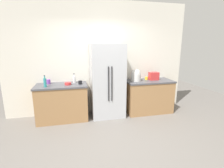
{
  "coord_description": "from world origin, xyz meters",
  "views": [
    {
      "loc": [
        -0.68,
        -2.79,
        1.81
      ],
      "look_at": [
        0.06,
        0.38,
        1.06
      ],
      "focal_mm": 26.52,
      "sensor_mm": 36.0,
      "label": 1
    }
  ],
  "objects_px": {
    "refrigerator": "(107,81)",
    "toaster": "(154,76)",
    "cup_b": "(80,82)",
    "bowl_a": "(68,84)",
    "rice_cooker": "(136,75)",
    "bottle_a": "(74,79)",
    "cup_a": "(48,82)",
    "cup_c": "(146,78)",
    "bottle_b": "(45,82)"
  },
  "relations": [
    {
      "from": "refrigerator",
      "to": "toaster",
      "type": "height_order",
      "value": "refrigerator"
    },
    {
      "from": "cup_b",
      "to": "bowl_a",
      "type": "distance_m",
      "value": 0.29
    },
    {
      "from": "rice_cooker",
      "to": "bottle_a",
      "type": "distance_m",
      "value": 1.61
    },
    {
      "from": "refrigerator",
      "to": "cup_a",
      "type": "distance_m",
      "value": 1.46
    },
    {
      "from": "refrigerator",
      "to": "bottle_a",
      "type": "bearing_deg",
      "value": 170.16
    },
    {
      "from": "cup_a",
      "to": "cup_c",
      "type": "bearing_deg",
      "value": -1.9
    },
    {
      "from": "bottle_b",
      "to": "bottle_a",
      "type": "bearing_deg",
      "value": 24.29
    },
    {
      "from": "toaster",
      "to": "bowl_a",
      "type": "bearing_deg",
      "value": -177.83
    },
    {
      "from": "refrigerator",
      "to": "cup_c",
      "type": "relative_size",
      "value": 22.76
    },
    {
      "from": "toaster",
      "to": "cup_a",
      "type": "height_order",
      "value": "toaster"
    },
    {
      "from": "cup_a",
      "to": "cup_b",
      "type": "relative_size",
      "value": 1.21
    },
    {
      "from": "toaster",
      "to": "bottle_a",
      "type": "bearing_deg",
      "value": 177.34
    },
    {
      "from": "cup_c",
      "to": "refrigerator",
      "type": "bearing_deg",
      "value": -174.9
    },
    {
      "from": "cup_b",
      "to": "bowl_a",
      "type": "bearing_deg",
      "value": 179.7
    },
    {
      "from": "bowl_a",
      "to": "rice_cooker",
      "type": "bearing_deg",
      "value": 1.95
    },
    {
      "from": "refrigerator",
      "to": "bottle_a",
      "type": "distance_m",
      "value": 0.84
    },
    {
      "from": "refrigerator",
      "to": "cup_b",
      "type": "xyz_separation_m",
      "value": [
        -0.69,
        -0.04,
        0.01
      ]
    },
    {
      "from": "bottle_a",
      "to": "bowl_a",
      "type": "height_order",
      "value": "bottle_a"
    },
    {
      "from": "bottle_b",
      "to": "refrigerator",
      "type": "bearing_deg",
      "value": 5.77
    },
    {
      "from": "toaster",
      "to": "cup_b",
      "type": "height_order",
      "value": "toaster"
    },
    {
      "from": "bottle_a",
      "to": "cup_b",
      "type": "xyz_separation_m",
      "value": [
        0.14,
        -0.19,
        -0.05
      ]
    },
    {
      "from": "cup_b",
      "to": "cup_c",
      "type": "relative_size",
      "value": 1.1
    },
    {
      "from": "cup_a",
      "to": "cup_c",
      "type": "distance_m",
      "value": 2.57
    },
    {
      "from": "bottle_a",
      "to": "cup_b",
      "type": "relative_size",
      "value": 2.67
    },
    {
      "from": "bottle_a",
      "to": "bottle_b",
      "type": "relative_size",
      "value": 0.88
    },
    {
      "from": "rice_cooker",
      "to": "cup_b",
      "type": "bearing_deg",
      "value": -177.6
    },
    {
      "from": "toaster",
      "to": "cup_a",
      "type": "distance_m",
      "value": 2.76
    },
    {
      "from": "toaster",
      "to": "cup_a",
      "type": "xyz_separation_m",
      "value": [
        -2.75,
        0.14,
        -0.05
      ]
    },
    {
      "from": "rice_cooker",
      "to": "bottle_b",
      "type": "relative_size",
      "value": 1.18
    },
    {
      "from": "rice_cooker",
      "to": "cup_b",
      "type": "height_order",
      "value": "rice_cooker"
    },
    {
      "from": "cup_c",
      "to": "bowl_a",
      "type": "relative_size",
      "value": 0.53
    },
    {
      "from": "cup_a",
      "to": "cup_c",
      "type": "xyz_separation_m",
      "value": [
        2.57,
        -0.09,
        -0.01
      ]
    },
    {
      "from": "bottle_a",
      "to": "cup_b",
      "type": "distance_m",
      "value": 0.24
    },
    {
      "from": "cup_a",
      "to": "toaster",
      "type": "bearing_deg",
      "value": -2.94
    },
    {
      "from": "refrigerator",
      "to": "cup_c",
      "type": "height_order",
      "value": "refrigerator"
    },
    {
      "from": "bottle_b",
      "to": "rice_cooker",
      "type": "bearing_deg",
      "value": 4.22
    },
    {
      "from": "bottle_a",
      "to": "bowl_a",
      "type": "xyz_separation_m",
      "value": [
        -0.15,
        -0.19,
        -0.06
      ]
    },
    {
      "from": "bottle_a",
      "to": "bottle_b",
      "type": "xyz_separation_m",
      "value": [
        -0.65,
        -0.29,
        0.01
      ]
    },
    {
      "from": "cup_a",
      "to": "bowl_a",
      "type": "distance_m",
      "value": 0.52
    },
    {
      "from": "cup_b",
      "to": "bowl_a",
      "type": "xyz_separation_m",
      "value": [
        -0.29,
        0.0,
        -0.02
      ]
    },
    {
      "from": "refrigerator",
      "to": "bottle_b",
      "type": "distance_m",
      "value": 1.48
    },
    {
      "from": "refrigerator",
      "to": "toaster",
      "type": "bearing_deg",
      "value": 1.92
    },
    {
      "from": "toaster",
      "to": "bottle_b",
      "type": "height_order",
      "value": "bottle_b"
    },
    {
      "from": "refrigerator",
      "to": "rice_cooker",
      "type": "height_order",
      "value": "refrigerator"
    },
    {
      "from": "rice_cooker",
      "to": "bottle_a",
      "type": "height_order",
      "value": "rice_cooker"
    },
    {
      "from": "bottle_a",
      "to": "cup_b",
      "type": "height_order",
      "value": "bottle_a"
    },
    {
      "from": "bottle_b",
      "to": "bowl_a",
      "type": "height_order",
      "value": "bottle_b"
    },
    {
      "from": "toaster",
      "to": "cup_b",
      "type": "relative_size",
      "value": 2.8
    },
    {
      "from": "rice_cooker",
      "to": "refrigerator",
      "type": "bearing_deg",
      "value": -178.74
    },
    {
      "from": "bottle_a",
      "to": "cup_a",
      "type": "height_order",
      "value": "bottle_a"
    }
  ]
}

